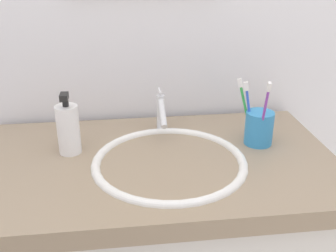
{
  "coord_description": "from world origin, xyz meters",
  "views": [
    {
      "loc": [
        -0.08,
        -0.92,
        1.42
      ],
      "look_at": [
        0.03,
        0.0,
        1.01
      ],
      "focal_mm": 42.81,
      "sensor_mm": 36.0,
      "label": 1
    }
  ],
  "objects_px": {
    "toothbrush_cup": "(259,128)",
    "toothbrush_green": "(245,106)",
    "toothbrush_purple": "(264,111)",
    "toothbrush_blue": "(249,108)",
    "faucet": "(161,112)",
    "soap_dispenser": "(68,129)"
  },
  "relations": [
    {
      "from": "toothbrush_green",
      "to": "toothbrush_purple",
      "type": "xyz_separation_m",
      "value": [
        0.03,
        -0.06,
        0.01
      ]
    },
    {
      "from": "faucet",
      "to": "soap_dispenser",
      "type": "distance_m",
      "value": 0.28
    },
    {
      "from": "toothbrush_green",
      "to": "soap_dispenser",
      "type": "bearing_deg",
      "value": -178.6
    },
    {
      "from": "toothbrush_purple",
      "to": "soap_dispenser",
      "type": "bearing_deg",
      "value": 174.1
    },
    {
      "from": "toothbrush_blue",
      "to": "faucet",
      "type": "bearing_deg",
      "value": 156.65
    },
    {
      "from": "faucet",
      "to": "soap_dispenser",
      "type": "relative_size",
      "value": 0.81
    },
    {
      "from": "faucet",
      "to": "toothbrush_purple",
      "type": "bearing_deg",
      "value": -31.12
    },
    {
      "from": "toothbrush_blue",
      "to": "soap_dispenser",
      "type": "relative_size",
      "value": 1.01
    },
    {
      "from": "toothbrush_green",
      "to": "soap_dispenser",
      "type": "height_order",
      "value": "toothbrush_green"
    },
    {
      "from": "faucet",
      "to": "toothbrush_blue",
      "type": "xyz_separation_m",
      "value": [
        0.23,
        -0.1,
        0.04
      ]
    },
    {
      "from": "faucet",
      "to": "toothbrush_cup",
      "type": "bearing_deg",
      "value": -23.12
    },
    {
      "from": "toothbrush_green",
      "to": "toothbrush_cup",
      "type": "bearing_deg",
      "value": -30.09
    },
    {
      "from": "faucet",
      "to": "toothbrush_cup",
      "type": "relative_size",
      "value": 1.48
    },
    {
      "from": "toothbrush_green",
      "to": "toothbrush_purple",
      "type": "distance_m",
      "value": 0.07
    },
    {
      "from": "toothbrush_cup",
      "to": "toothbrush_green",
      "type": "height_order",
      "value": "toothbrush_green"
    },
    {
      "from": "toothbrush_purple",
      "to": "toothbrush_blue",
      "type": "bearing_deg",
      "value": 114.02
    },
    {
      "from": "faucet",
      "to": "toothbrush_blue",
      "type": "bearing_deg",
      "value": -23.35
    },
    {
      "from": "faucet",
      "to": "toothbrush_purple",
      "type": "xyz_separation_m",
      "value": [
        0.26,
        -0.15,
        0.05
      ]
    },
    {
      "from": "toothbrush_cup",
      "to": "toothbrush_green",
      "type": "bearing_deg",
      "value": 149.91
    },
    {
      "from": "toothbrush_green",
      "to": "toothbrush_purple",
      "type": "relative_size",
      "value": 0.91
    },
    {
      "from": "toothbrush_cup",
      "to": "toothbrush_purple",
      "type": "distance_m",
      "value": 0.08
    },
    {
      "from": "soap_dispenser",
      "to": "toothbrush_blue",
      "type": "bearing_deg",
      "value": 0.17
    }
  ]
}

